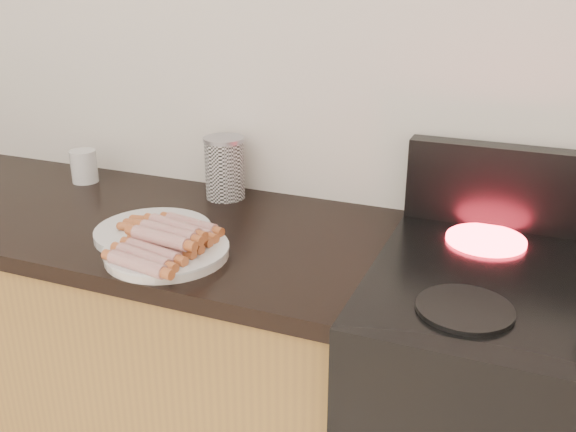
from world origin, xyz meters
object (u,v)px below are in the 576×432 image
at_px(main_plate, 167,253).
at_px(mug, 84,166).
at_px(side_plate, 153,232).
at_px(canister, 225,168).

relative_size(main_plate, mug, 2.86).
relative_size(main_plate, side_plate, 0.99).
bearing_deg(side_plate, main_plate, -43.08).
height_order(side_plate, mug, mug).
bearing_deg(mug, main_plate, -35.04).
bearing_deg(main_plate, mug, 144.96).
bearing_deg(canister, main_plate, -81.70).
height_order(side_plate, canister, canister).
relative_size(side_plate, mug, 2.90).
xyz_separation_m(main_plate, side_plate, (-0.09, 0.09, 0.00)).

